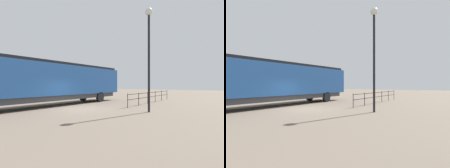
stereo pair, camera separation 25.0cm
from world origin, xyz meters
The scene contains 4 objects.
ground_plane centered at (0.00, 0.00, 0.00)m, with size 120.00×120.00×0.00m, color #756656.
locomotive centered at (-3.51, 0.36, 2.25)m, with size 2.89×18.71×3.99m.
lamp_post centered at (5.38, 1.62, 5.14)m, with size 0.53×0.53×7.37m.
platform_fence centered at (3.01, 8.02, 0.78)m, with size 0.05×10.55×1.20m.
Camera 2 is at (10.72, -10.52, 1.93)m, focal length 29.64 mm.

